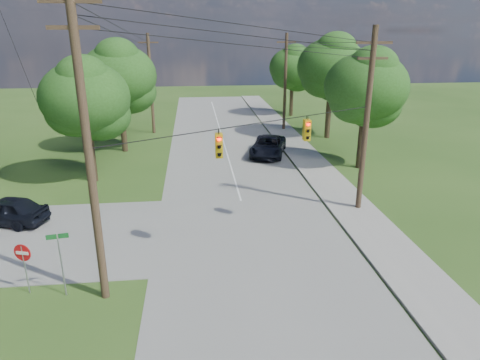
{
  "coord_description": "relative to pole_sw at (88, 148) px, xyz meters",
  "views": [
    {
      "loc": [
        -0.79,
        -14.92,
        10.2
      ],
      "look_at": [
        1.39,
        5.0,
        3.19
      ],
      "focal_mm": 32.0,
      "sensor_mm": 36.0,
      "label": 1
    }
  ],
  "objects": [
    {
      "name": "tree_w_near",
      "position": [
        -3.4,
        14.6,
        -0.3
      ],
      "size": [
        6.0,
        6.0,
        8.4
      ],
      "color": "#3F311F",
      "rests_on": "ground"
    },
    {
      "name": "sidewalk_east",
      "position": [
        13.3,
        4.6,
        -6.17
      ],
      "size": [
        2.6,
        100.0,
        0.12
      ],
      "primitive_type": "cube",
      "color": "#9A9790",
      "rests_on": "ground"
    },
    {
      "name": "do_not_enter_sign",
      "position": [
        -3.16,
        0.6,
        -4.59
      ],
      "size": [
        0.72,
        0.24,
        2.23
      ],
      "rotation": [
        0.0,
        0.0,
        -0.29
      ],
      "color": "#949699",
      "rests_on": "ground"
    },
    {
      "name": "tree_e_far",
      "position": [
        16.1,
        37.6,
        -0.31
      ],
      "size": [
        5.8,
        5.8,
        8.32
      ],
      "color": "#3F311F",
      "rests_on": "ground"
    },
    {
      "name": "ground",
      "position": [
        4.6,
        -0.4,
        -6.23
      ],
      "size": [
        140.0,
        140.0,
        0.0
      ],
      "primitive_type": "plane",
      "color": "#2C4D19",
      "rests_on": "ground"
    },
    {
      "name": "tree_e_mid",
      "position": [
        17.1,
        25.6,
        0.68
      ],
      "size": [
        6.6,
        6.6,
        9.64
      ],
      "color": "#3F311F",
      "rests_on": "ground"
    },
    {
      "name": "power_lines",
      "position": [
        6.1,
        11.14,
        2.93
      ],
      "size": [
        13.93,
        29.62,
        4.93
      ],
      "color": "black",
      "rests_on": "ground"
    },
    {
      "name": "tree_e_near",
      "position": [
        16.6,
        15.6,
        0.02
      ],
      "size": [
        6.2,
        6.2,
        8.81
      ],
      "color": "#3F311F",
      "rests_on": "ground"
    },
    {
      "name": "pole_sw",
      "position": [
        0.0,
        0.0,
        0.0
      ],
      "size": [
        2.0,
        0.32,
        12.0
      ],
      "color": "brown",
      "rests_on": "ground"
    },
    {
      "name": "pole_ne",
      "position": [
        13.5,
        7.6,
        -0.76
      ],
      "size": [
        2.0,
        0.32,
        10.5
      ],
      "color": "brown",
      "rests_on": "ground"
    },
    {
      "name": "street_name_sign",
      "position": [
        -1.62,
        0.28,
        -4.48
      ],
      "size": [
        0.82,
        0.17,
        2.77
      ],
      "rotation": [
        0.0,
        0.0,
        0.17
      ],
      "color": "#949699",
      "rests_on": "ground"
    },
    {
      "name": "tree_w_mid",
      "position": [
        -2.4,
        22.6,
        0.35
      ],
      "size": [
        6.4,
        6.4,
        9.22
      ],
      "color": "#3F311F",
      "rests_on": "ground"
    },
    {
      "name": "main_road",
      "position": [
        6.6,
        4.6,
        -6.21
      ],
      "size": [
        10.0,
        100.0,
        0.03
      ],
      "primitive_type": "cube",
      "color": "gray",
      "rests_on": "ground"
    },
    {
      "name": "car_cross_dark",
      "position": [
        -6.7,
        7.68,
        -5.42
      ],
      "size": [
        4.9,
        3.07,
        1.56
      ],
      "primitive_type": "imported",
      "rotation": [
        0.0,
        0.0,
        -1.86
      ],
      "color": "black",
      "rests_on": "cross_road"
    },
    {
      "name": "car_main_north",
      "position": [
        10.1,
        19.84,
        -5.4
      ],
      "size": [
        4.23,
        6.26,
        1.59
      ],
      "primitive_type": "imported",
      "rotation": [
        0.0,
        0.0,
        -0.3
      ],
      "color": "black",
      "rests_on": "main_road"
    },
    {
      "name": "traffic_signals",
      "position": [
        7.15,
        4.03,
        -0.73
      ],
      "size": [
        4.91,
        3.27,
        1.05
      ],
      "color": "#C8A40B",
      "rests_on": "ground"
    },
    {
      "name": "pole_north_e",
      "position": [
        13.5,
        29.6,
        -1.1
      ],
      "size": [
        2.0,
        0.32,
        10.0
      ],
      "color": "brown",
      "rests_on": "ground"
    },
    {
      "name": "pole_north_w",
      "position": [
        -0.4,
        29.6,
        -1.1
      ],
      "size": [
        2.0,
        0.32,
        10.0
      ],
      "color": "brown",
      "rests_on": "ground"
    },
    {
      "name": "tree_w_far",
      "position": [
        -4.4,
        32.6,
        0.02
      ],
      "size": [
        6.0,
        6.0,
        8.73
      ],
      "color": "#3F311F",
      "rests_on": "ground"
    }
  ]
}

